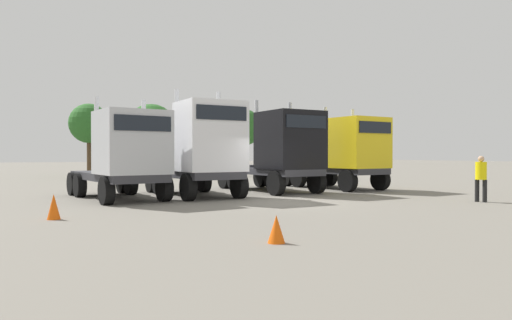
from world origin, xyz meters
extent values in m
plane|color=slate|center=(0.00, 0.00, 0.00)|extent=(200.00, 200.00, 0.00)
cube|color=#333338|center=(-5.40, 4.50, 0.91)|extent=(2.95, 6.26, 0.30)
cube|color=#B7BABF|center=(-5.16, 2.65, 2.24)|extent=(2.67, 2.57, 2.37)
cube|color=black|center=(-5.01, 1.50, 2.90)|extent=(2.09, 0.31, 0.55)
cylinder|color=silver|center=(-4.38, 4.06, 2.54)|extent=(0.20, 0.20, 2.97)
cylinder|color=silver|center=(-6.27, 3.81, 2.54)|extent=(0.20, 0.20, 2.97)
cylinder|color=#333338|center=(-5.57, 5.82, 1.12)|extent=(1.23, 1.23, 0.12)
cylinder|color=black|center=(-4.01, 2.35, 0.50)|extent=(0.48, 1.04, 1.01)
cylinder|color=black|center=(-6.19, 2.07, 0.50)|extent=(0.48, 1.04, 1.01)
cylinder|color=black|center=(-4.49, 6.05, 0.50)|extent=(0.48, 1.04, 1.01)
cylinder|color=black|center=(-6.67, 5.76, 0.50)|extent=(0.48, 1.04, 1.01)
cylinder|color=black|center=(-4.63, 7.14, 0.50)|extent=(0.48, 1.04, 1.01)
cylinder|color=black|center=(-6.81, 6.85, 0.50)|extent=(0.48, 1.04, 1.01)
cube|color=#333338|center=(-2.14, 4.42, 0.96)|extent=(2.44, 6.04, 0.30)
cube|color=white|center=(-2.07, 2.56, 2.51)|extent=(2.49, 2.33, 2.80)
cube|color=black|center=(-2.02, 1.43, 3.39)|extent=(2.10, 0.12, 0.55)
cylinder|color=silver|center=(-1.17, 3.87, 2.81)|extent=(0.19, 0.19, 3.40)
cylinder|color=silver|center=(-3.07, 3.79, 2.81)|extent=(0.19, 0.19, 3.40)
cylinder|color=#333338|center=(-2.19, 5.73, 1.17)|extent=(1.14, 1.14, 0.12)
cylinder|color=black|center=(-0.95, 2.19, 0.53)|extent=(0.39, 1.08, 1.06)
cylinder|color=black|center=(-3.15, 2.10, 0.53)|extent=(0.39, 1.08, 1.06)
cylinder|color=black|center=(-1.10, 5.84, 0.53)|extent=(0.39, 1.08, 1.06)
cylinder|color=black|center=(-3.29, 5.76, 0.53)|extent=(0.39, 1.08, 1.06)
cylinder|color=black|center=(-1.14, 6.94, 0.53)|extent=(0.39, 1.08, 1.06)
cylinder|color=black|center=(-3.34, 6.85, 0.53)|extent=(0.39, 1.08, 1.06)
cube|color=#333338|center=(2.00, 5.14, 0.98)|extent=(2.56, 6.32, 0.30)
cube|color=black|center=(2.11, 3.30, 2.44)|extent=(2.54, 2.64, 2.61)
cube|color=black|center=(2.19, 2.02, 3.22)|extent=(2.10, 0.16, 0.55)
cylinder|color=silver|center=(2.98, 4.75, 2.74)|extent=(0.19, 0.19, 3.21)
cylinder|color=silver|center=(1.08, 4.64, 2.74)|extent=(0.19, 0.19, 3.21)
cylinder|color=#333338|center=(1.92, 6.50, 1.19)|extent=(1.16, 1.16, 0.12)
cylinder|color=black|center=(3.24, 2.81, 0.54)|extent=(0.41, 1.10, 1.08)
cylinder|color=black|center=(1.05, 2.68, 0.54)|extent=(0.41, 1.10, 1.08)
cylinder|color=black|center=(3.01, 6.71, 0.54)|extent=(0.41, 1.10, 1.08)
cylinder|color=black|center=(0.82, 6.58, 0.54)|extent=(0.41, 1.10, 1.08)
cylinder|color=black|center=(2.95, 7.80, 0.54)|extent=(0.41, 1.10, 1.08)
cylinder|color=black|center=(0.75, 7.67, 0.54)|extent=(0.41, 1.10, 1.08)
cube|color=#333338|center=(5.92, 5.33, 0.96)|extent=(2.76, 6.34, 0.30)
cube|color=yellow|center=(6.09, 3.44, 2.36)|extent=(2.61, 2.59, 2.49)
cube|color=black|center=(6.21, 2.24, 3.08)|extent=(2.09, 0.23, 0.55)
cylinder|color=silver|center=(6.92, 4.86, 2.66)|extent=(0.20, 0.20, 3.09)
cylinder|color=silver|center=(5.02, 4.69, 2.66)|extent=(0.20, 0.20, 3.09)
cylinder|color=#333338|center=(5.79, 6.68, 1.17)|extent=(1.20, 1.20, 0.12)
cylinder|color=black|center=(7.23, 3.06, 0.53)|extent=(0.45, 1.09, 1.06)
cylinder|color=black|center=(5.04, 2.86, 0.53)|extent=(0.45, 1.09, 1.06)
cylinder|color=black|center=(6.88, 6.91, 0.53)|extent=(0.45, 1.09, 1.06)
cylinder|color=black|center=(4.69, 6.71, 0.53)|extent=(0.45, 1.09, 1.06)
cylinder|color=black|center=(6.78, 8.01, 0.53)|extent=(0.45, 1.09, 1.06)
cylinder|color=black|center=(4.58, 7.80, 0.53)|extent=(0.45, 1.09, 1.06)
cylinder|color=black|center=(6.65, -3.35, 0.42)|extent=(0.20, 0.20, 0.85)
cylinder|color=black|center=(6.56, -3.08, 0.42)|extent=(0.20, 0.20, 0.85)
cylinder|color=yellow|center=(6.60, -3.22, 1.18)|extent=(0.51, 0.51, 0.67)
sphere|color=tan|center=(6.60, -3.22, 1.63)|extent=(0.23, 0.23, 0.23)
cone|color=#F2590C|center=(-4.36, -6.99, 0.29)|extent=(0.36, 0.36, 0.57)
cone|color=#F2590C|center=(-8.14, -1.16, 0.35)|extent=(0.36, 0.36, 0.71)
cylinder|color=#4C3823|center=(-3.81, 24.55, 1.50)|extent=(0.36, 0.36, 3.00)
sphere|color=#286023|center=(-3.81, 24.55, 4.26)|extent=(3.15, 3.15, 3.15)
cylinder|color=#4C3823|center=(0.92, 23.40, 1.05)|extent=(0.36, 0.36, 2.10)
sphere|color=#286023|center=(0.92, 23.40, 3.80)|extent=(4.24, 4.24, 4.24)
cylinder|color=#4C3823|center=(7.34, 19.47, 1.38)|extent=(0.36, 0.36, 2.76)
sphere|color=#286023|center=(7.34, 19.47, 3.97)|extent=(3.02, 3.02, 3.02)
camera|label=1|loc=(-9.09, -15.44, 1.81)|focal=33.52mm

